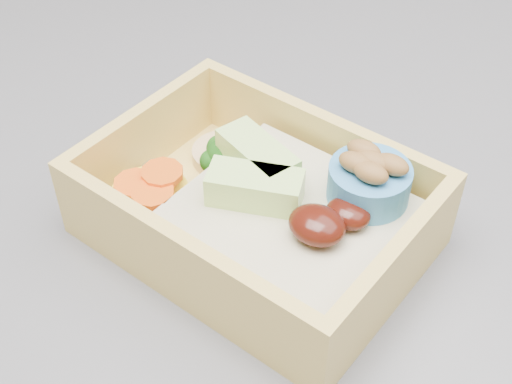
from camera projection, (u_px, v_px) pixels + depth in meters
The scene contains 1 object.
bento_box at pixel (266, 210), 0.39m from camera, with size 0.19×0.15×0.07m.
Camera 1 is at (0.31, -0.33, 1.22)m, focal length 50.00 mm.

